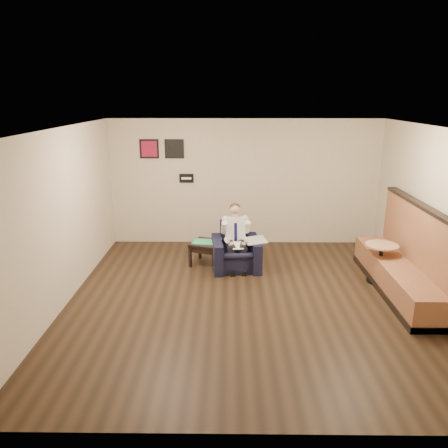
{
  "coord_description": "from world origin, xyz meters",
  "views": [
    {
      "loc": [
        -0.35,
        -6.61,
        3.28
      ],
      "look_at": [
        -0.44,
        1.2,
        0.97
      ],
      "focal_mm": 35.0,
      "sensor_mm": 36.0,
      "label": 1
    }
  ],
  "objects_px": {
    "banquette": "(401,250)",
    "green_folder": "(205,242)",
    "smartphone": "(212,240)",
    "coffee_mug": "(218,239)",
    "armchair": "(236,247)",
    "cafe_table": "(380,263)",
    "side_table": "(207,253)",
    "seated_man": "(237,241)"
  },
  "relations": [
    {
      "from": "smartphone",
      "to": "banquette",
      "type": "relative_size",
      "value": 0.05
    },
    {
      "from": "smartphone",
      "to": "banquette",
      "type": "xyz_separation_m",
      "value": [
        3.27,
        -1.34,
        0.28
      ]
    },
    {
      "from": "armchair",
      "to": "coffee_mug",
      "type": "relative_size",
      "value": 9.14
    },
    {
      "from": "armchair",
      "to": "smartphone",
      "type": "relative_size",
      "value": 6.21
    },
    {
      "from": "seated_man",
      "to": "green_folder",
      "type": "height_order",
      "value": "seated_man"
    },
    {
      "from": "green_folder",
      "to": "coffee_mug",
      "type": "xyz_separation_m",
      "value": [
        0.25,
        0.07,
        0.04
      ]
    },
    {
      "from": "green_folder",
      "to": "cafe_table",
      "type": "bearing_deg",
      "value": -14.34
    },
    {
      "from": "armchair",
      "to": "side_table",
      "type": "bearing_deg",
      "value": 155.97
    },
    {
      "from": "side_table",
      "to": "cafe_table",
      "type": "bearing_deg",
      "value": -14.66
    },
    {
      "from": "armchair",
      "to": "banquette",
      "type": "height_order",
      "value": "banquette"
    },
    {
      "from": "coffee_mug",
      "to": "cafe_table",
      "type": "relative_size",
      "value": 0.14
    },
    {
      "from": "cafe_table",
      "to": "smartphone",
      "type": "bearing_deg",
      "value": 162.45
    },
    {
      "from": "coffee_mug",
      "to": "banquette",
      "type": "relative_size",
      "value": 0.03
    },
    {
      "from": "smartphone",
      "to": "side_table",
      "type": "bearing_deg",
      "value": -97.35
    },
    {
      "from": "banquette",
      "to": "coffee_mug",
      "type": "bearing_deg",
      "value": 158.29
    },
    {
      "from": "side_table",
      "to": "coffee_mug",
      "type": "height_order",
      "value": "coffee_mug"
    },
    {
      "from": "banquette",
      "to": "seated_man",
      "type": "bearing_deg",
      "value": 162.21
    },
    {
      "from": "seated_man",
      "to": "green_folder",
      "type": "distance_m",
      "value": 0.7
    },
    {
      "from": "smartphone",
      "to": "banquette",
      "type": "height_order",
      "value": "banquette"
    },
    {
      "from": "seated_man",
      "to": "green_folder",
      "type": "relative_size",
      "value": 2.56
    },
    {
      "from": "side_table",
      "to": "green_folder",
      "type": "height_order",
      "value": "green_folder"
    },
    {
      "from": "banquette",
      "to": "green_folder",
      "type": "bearing_deg",
      "value": 160.76
    },
    {
      "from": "green_folder",
      "to": "smartphone",
      "type": "distance_m",
      "value": 0.21
    },
    {
      "from": "armchair",
      "to": "seated_man",
      "type": "distance_m",
      "value": 0.2
    },
    {
      "from": "side_table",
      "to": "smartphone",
      "type": "bearing_deg",
      "value": 53.51
    },
    {
      "from": "green_folder",
      "to": "seated_man",
      "type": "bearing_deg",
      "value": -25.38
    },
    {
      "from": "armchair",
      "to": "green_folder",
      "type": "bearing_deg",
      "value": 157.8
    },
    {
      "from": "side_table",
      "to": "coffee_mug",
      "type": "bearing_deg",
      "value": 14.56
    },
    {
      "from": "armchair",
      "to": "side_table",
      "type": "height_order",
      "value": "armchair"
    },
    {
      "from": "banquette",
      "to": "cafe_table",
      "type": "xyz_separation_m",
      "value": [
        -0.2,
        0.37,
        -0.4
      ]
    },
    {
      "from": "green_folder",
      "to": "cafe_table",
      "type": "distance_m",
      "value": 3.32
    },
    {
      "from": "green_folder",
      "to": "banquette",
      "type": "relative_size",
      "value": 0.16
    },
    {
      "from": "green_folder",
      "to": "coffee_mug",
      "type": "relative_size",
      "value": 4.74
    },
    {
      "from": "coffee_mug",
      "to": "banquette",
      "type": "height_order",
      "value": "banquette"
    },
    {
      "from": "coffee_mug",
      "to": "cafe_table",
      "type": "bearing_deg",
      "value": -16.7
    },
    {
      "from": "coffee_mug",
      "to": "banquette",
      "type": "xyz_separation_m",
      "value": [
        3.16,
        -1.26,
        0.24
      ]
    },
    {
      "from": "coffee_mug",
      "to": "green_folder",
      "type": "bearing_deg",
      "value": -165.44
    },
    {
      "from": "armchair",
      "to": "green_folder",
      "type": "relative_size",
      "value": 1.93
    },
    {
      "from": "armchair",
      "to": "smartphone",
      "type": "xyz_separation_m",
      "value": [
        -0.47,
        0.33,
        0.04
      ]
    },
    {
      "from": "seated_man",
      "to": "cafe_table",
      "type": "distance_m",
      "value": 2.65
    },
    {
      "from": "green_folder",
      "to": "coffee_mug",
      "type": "distance_m",
      "value": 0.27
    },
    {
      "from": "banquette",
      "to": "smartphone",
      "type": "bearing_deg",
      "value": 157.71
    }
  ]
}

